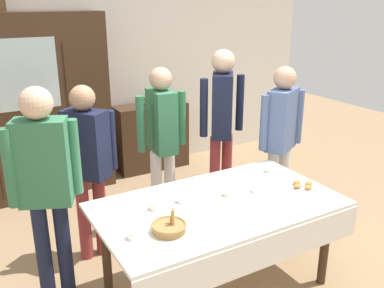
{
  "coord_description": "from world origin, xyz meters",
  "views": [
    {
      "loc": [
        -1.61,
        -2.59,
        2.22
      ],
      "look_at": [
        0.0,
        0.2,
        1.11
      ],
      "focal_mm": 39.64,
      "sensor_mm": 36.0,
      "label": 1
    }
  ],
  "objects_px": {
    "spoon_far_right": "(266,179)",
    "person_behind_table_right": "(281,131)",
    "person_by_cabinet": "(162,133)",
    "person_near_right_end": "(45,178)",
    "tea_cup_mid_right": "(228,193)",
    "tea_cup_far_right": "(182,200)",
    "tea_cup_near_left": "(270,169)",
    "pastry_plate": "(303,186)",
    "person_behind_table_left": "(87,158)",
    "book_stack": "(150,102)",
    "tea_cup_back_edge": "(133,236)",
    "bread_basket": "(169,227)",
    "tea_cup_far_left": "(155,207)",
    "spoon_near_right": "(142,200)",
    "tea_cup_near_right": "(256,189)",
    "dining_table": "(221,216)",
    "wall_cabinet": "(27,109)",
    "spoon_near_left": "(254,212)",
    "bookshelf_low": "(152,137)",
    "person_beside_shelf": "(222,116)"
  },
  "relations": [
    {
      "from": "tea_cup_near_left",
      "to": "person_beside_shelf",
      "type": "height_order",
      "value": "person_beside_shelf"
    },
    {
      "from": "tea_cup_far_right",
      "to": "person_by_cabinet",
      "type": "distance_m",
      "value": 1.09
    },
    {
      "from": "tea_cup_near_left",
      "to": "tea_cup_back_edge",
      "type": "bearing_deg",
      "value": -163.89
    },
    {
      "from": "tea_cup_near_left",
      "to": "spoon_near_left",
      "type": "distance_m",
      "value": 0.79
    },
    {
      "from": "wall_cabinet",
      "to": "bread_basket",
      "type": "bearing_deg",
      "value": -81.93
    },
    {
      "from": "person_by_cabinet",
      "to": "person_near_right_end",
      "type": "bearing_deg",
      "value": -152.01
    },
    {
      "from": "tea_cup_near_left",
      "to": "person_near_right_end",
      "type": "xyz_separation_m",
      "value": [
        -1.86,
        0.23,
        0.24
      ]
    },
    {
      "from": "tea_cup_back_edge",
      "to": "tea_cup_far_left",
      "type": "bearing_deg",
      "value": 45.01
    },
    {
      "from": "wall_cabinet",
      "to": "spoon_near_right",
      "type": "xyz_separation_m",
      "value": [
        0.41,
        -2.23,
        -0.28
      ]
    },
    {
      "from": "wall_cabinet",
      "to": "tea_cup_mid_right",
      "type": "bearing_deg",
      "value": -67.58
    },
    {
      "from": "person_behind_table_right",
      "to": "spoon_near_left",
      "type": "bearing_deg",
      "value": -138.85
    },
    {
      "from": "tea_cup_mid_right",
      "to": "tea_cup_near_left",
      "type": "distance_m",
      "value": 0.63
    },
    {
      "from": "pastry_plate",
      "to": "person_behind_table_left",
      "type": "bearing_deg",
      "value": 143.47
    },
    {
      "from": "wall_cabinet",
      "to": "person_by_cabinet",
      "type": "distance_m",
      "value": 1.72
    },
    {
      "from": "tea_cup_far_left",
      "to": "spoon_near_right",
      "type": "bearing_deg",
      "value": 96.53
    },
    {
      "from": "bread_basket",
      "to": "person_behind_table_left",
      "type": "relative_size",
      "value": 0.15
    },
    {
      "from": "pastry_plate",
      "to": "spoon_far_right",
      "type": "distance_m",
      "value": 0.32
    },
    {
      "from": "tea_cup_mid_right",
      "to": "person_behind_table_right",
      "type": "xyz_separation_m",
      "value": [
        1.0,
        0.55,
        0.2
      ]
    },
    {
      "from": "pastry_plate",
      "to": "book_stack",
      "type": "bearing_deg",
      "value": 92.04
    },
    {
      "from": "tea_cup_near_left",
      "to": "pastry_plate",
      "type": "relative_size",
      "value": 0.46
    },
    {
      "from": "tea_cup_back_edge",
      "to": "tea_cup_mid_right",
      "type": "bearing_deg",
      "value": 13.79
    },
    {
      "from": "tea_cup_near_right",
      "to": "person_behind_table_left",
      "type": "distance_m",
      "value": 1.43
    },
    {
      "from": "bread_basket",
      "to": "person_near_right_end",
      "type": "bearing_deg",
      "value": 132.42
    },
    {
      "from": "person_near_right_end",
      "to": "dining_table",
      "type": "bearing_deg",
      "value": -25.18
    },
    {
      "from": "tea_cup_near_right",
      "to": "person_beside_shelf",
      "type": "relative_size",
      "value": 0.07
    },
    {
      "from": "spoon_near_left",
      "to": "person_behind_table_right",
      "type": "height_order",
      "value": "person_behind_table_right"
    },
    {
      "from": "tea_cup_mid_right",
      "to": "tea_cup_far_right",
      "type": "bearing_deg",
      "value": 168.43
    },
    {
      "from": "tea_cup_far_left",
      "to": "spoon_far_right",
      "type": "relative_size",
      "value": 1.09
    },
    {
      "from": "tea_cup_far_right",
      "to": "person_behind_table_left",
      "type": "distance_m",
      "value": 0.95
    },
    {
      "from": "tea_cup_far_right",
      "to": "bookshelf_low",
      "type": "bearing_deg",
      "value": 70.41
    },
    {
      "from": "spoon_far_right",
      "to": "dining_table",
      "type": "bearing_deg",
      "value": -161.08
    },
    {
      "from": "spoon_near_left",
      "to": "person_beside_shelf",
      "type": "xyz_separation_m",
      "value": [
        0.62,
        1.35,
        0.31
      ]
    },
    {
      "from": "dining_table",
      "to": "book_stack",
      "type": "distance_m",
      "value": 2.73
    },
    {
      "from": "spoon_far_right",
      "to": "spoon_near_right",
      "type": "bearing_deg",
      "value": 171.52
    },
    {
      "from": "tea_cup_near_left",
      "to": "tea_cup_mid_right",
      "type": "bearing_deg",
      "value": -160.52
    },
    {
      "from": "dining_table",
      "to": "person_near_right_end",
      "type": "bearing_deg",
      "value": 154.82
    },
    {
      "from": "spoon_far_right",
      "to": "person_behind_table_right",
      "type": "relative_size",
      "value": 0.07
    },
    {
      "from": "tea_cup_back_edge",
      "to": "person_behind_table_right",
      "type": "distance_m",
      "value": 2.04
    },
    {
      "from": "wall_cabinet",
      "to": "tea_cup_far_left",
      "type": "height_order",
      "value": "wall_cabinet"
    },
    {
      "from": "wall_cabinet",
      "to": "book_stack",
      "type": "relative_size",
      "value": 9.82
    },
    {
      "from": "tea_cup_mid_right",
      "to": "person_by_cabinet",
      "type": "distance_m",
      "value": 1.11
    },
    {
      "from": "tea_cup_far_right",
      "to": "book_stack",
      "type": "bearing_deg",
      "value": 70.41
    },
    {
      "from": "bookshelf_low",
      "to": "person_by_cabinet",
      "type": "relative_size",
      "value": 0.6
    },
    {
      "from": "wall_cabinet",
      "to": "book_stack",
      "type": "xyz_separation_m",
      "value": [
        1.54,
        0.05,
        -0.11
      ]
    },
    {
      "from": "tea_cup_mid_right",
      "to": "tea_cup_near_right",
      "type": "xyz_separation_m",
      "value": [
        0.23,
        -0.06,
        0.0
      ]
    },
    {
      "from": "tea_cup_mid_right",
      "to": "tea_cup_far_left",
      "type": "distance_m",
      "value": 0.6
    },
    {
      "from": "person_behind_table_left",
      "to": "person_behind_table_right",
      "type": "bearing_deg",
      "value": -10.36
    },
    {
      "from": "book_stack",
      "to": "tea_cup_far_left",
      "type": "relative_size",
      "value": 1.64
    },
    {
      "from": "tea_cup_near_left",
      "to": "spoon_near_right",
      "type": "height_order",
      "value": "tea_cup_near_left"
    },
    {
      "from": "tea_cup_near_right",
      "to": "spoon_near_right",
      "type": "bearing_deg",
      "value": 158.79
    }
  ]
}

